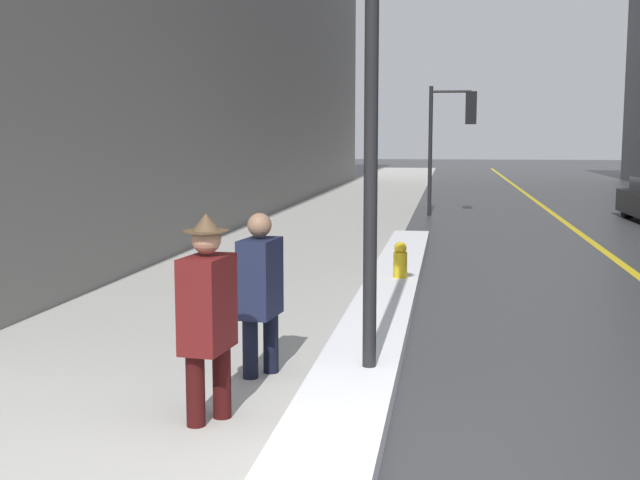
# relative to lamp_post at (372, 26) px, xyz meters

# --- Properties ---
(sidewalk_slab) EXTENTS (4.00, 80.00, 0.01)m
(sidewalk_slab) POSITION_rel_lamp_post_xyz_m (-2.34, 12.88, -3.10)
(sidewalk_slab) COLOR #B2AFA8
(sidewalk_slab) RESTS_ON ground
(road_centre_stripe) EXTENTS (0.16, 80.00, 0.00)m
(road_centre_stripe) POSITION_rel_lamp_post_xyz_m (3.66, 12.88, -3.11)
(road_centre_stripe) COLOR gold
(road_centre_stripe) RESTS_ON ground
(snow_bank_curb) EXTENTS (0.74, 13.70, 0.18)m
(snow_bank_curb) POSITION_rel_lamp_post_xyz_m (-0.12, 3.68, -3.02)
(snow_bank_curb) COLOR white
(snow_bank_curb) RESTS_ON ground
(lamp_post) EXTENTS (0.28, 0.28, 5.23)m
(lamp_post) POSITION_rel_lamp_post_xyz_m (0.00, 0.00, 0.00)
(lamp_post) COLOR black
(lamp_post) RESTS_ON ground
(traffic_light_near) EXTENTS (1.31, 0.32, 3.61)m
(traffic_light_near) POSITION_rel_lamp_post_xyz_m (0.81, 15.99, -0.50)
(traffic_light_near) COLOR black
(traffic_light_near) RESTS_ON ground
(pedestrian_in_fedora) EXTENTS (0.35, 0.53, 1.62)m
(pedestrian_in_fedora) POSITION_rel_lamp_post_xyz_m (-1.12, -1.12, -2.22)
(pedestrian_in_fedora) COLOR #340C0C
(pedestrian_in_fedora) RESTS_ON ground
(pedestrian_nearside) EXTENTS (0.34, 0.52, 1.51)m
(pedestrian_nearside) POSITION_rel_lamp_post_xyz_m (-1.01, 0.13, -2.27)
(pedestrian_nearside) COLOR black
(pedestrian_nearside) RESTS_ON ground
(fire_hydrant) EXTENTS (0.20, 0.20, 0.70)m
(fire_hydrant) POSITION_rel_lamp_post_xyz_m (-0.01, 4.59, -2.76)
(fire_hydrant) COLOR gold
(fire_hydrant) RESTS_ON ground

